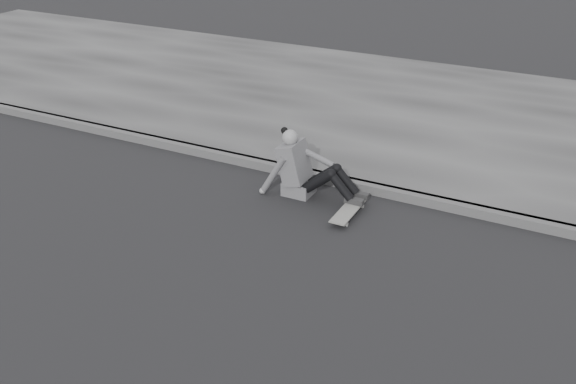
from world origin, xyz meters
name	(u,v)px	position (x,y,z in m)	size (l,w,h in m)	color
ground	(198,273)	(0.00, 0.00, 0.00)	(80.00, 80.00, 0.00)	black
curb	(305,174)	(0.00, 2.58, 0.06)	(24.00, 0.16, 0.12)	#4B4B4B
sidewalk	(380,107)	(0.00, 5.60, 0.06)	(24.00, 6.00, 0.12)	#3D3D3D
skateboard	(349,210)	(0.93, 1.87, 0.07)	(0.20, 0.78, 0.09)	#A1A19C
seated_woman	(304,169)	(0.20, 2.12, 0.36)	(1.38, 0.46, 0.88)	#58575A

